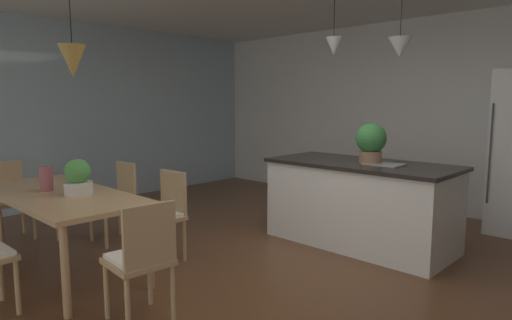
{
  "coord_description": "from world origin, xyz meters",
  "views": [
    {
      "loc": [
        2.4,
        -2.89,
        1.54
      ],
      "look_at": [
        -0.91,
        0.57,
        0.9
      ],
      "focal_mm": 30.71,
      "sensor_mm": 36.0,
      "label": 1
    }
  ],
  "objects_px": {
    "chair_window_end": "(9,198)",
    "chair_kitchen_end": "(142,257)",
    "vase_on_dining_table": "(46,179)",
    "potted_plant_on_island": "(371,142)",
    "potted_plant_on_table": "(78,178)",
    "dining_table": "(59,200)",
    "chair_far_left": "(116,199)",
    "kitchen_island": "(360,202)",
    "chair_far_right": "(163,213)"
  },
  "relations": [
    {
      "from": "kitchen_island",
      "to": "chair_far_left",
      "type": "bearing_deg",
      "value": -138.83
    },
    {
      "from": "chair_far_right",
      "to": "potted_plant_on_table",
      "type": "bearing_deg",
      "value": -107.71
    },
    {
      "from": "chair_window_end",
      "to": "dining_table",
      "type": "bearing_deg",
      "value": 0.05
    },
    {
      "from": "dining_table",
      "to": "potted_plant_on_island",
      "type": "xyz_separation_m",
      "value": [
        1.67,
        2.56,
        0.46
      ]
    },
    {
      "from": "chair_far_right",
      "to": "chair_window_end",
      "type": "bearing_deg",
      "value": -156.31
    },
    {
      "from": "kitchen_island",
      "to": "vase_on_dining_table",
      "type": "xyz_separation_m",
      "value": [
        -1.71,
        -2.6,
        0.38
      ]
    },
    {
      "from": "kitchen_island",
      "to": "potted_plant_on_island",
      "type": "distance_m",
      "value": 0.67
    },
    {
      "from": "chair_window_end",
      "to": "chair_kitchen_end",
      "type": "distance_m",
      "value": 2.74
    },
    {
      "from": "potted_plant_on_island",
      "to": "chair_far_left",
      "type": "bearing_deg",
      "value": -140.29
    },
    {
      "from": "chair_window_end",
      "to": "chair_far_left",
      "type": "distance_m",
      "value": 1.22
    },
    {
      "from": "dining_table",
      "to": "chair_kitchen_end",
      "type": "bearing_deg",
      "value": -0.17
    },
    {
      "from": "potted_plant_on_table",
      "to": "chair_kitchen_end",
      "type": "bearing_deg",
      "value": -4.54
    },
    {
      "from": "chair_far_right",
      "to": "dining_table",
      "type": "bearing_deg",
      "value": -119.37
    },
    {
      "from": "chair_far_left",
      "to": "chair_kitchen_end",
      "type": "relative_size",
      "value": 1.0
    },
    {
      "from": "chair_far_right",
      "to": "chair_window_end",
      "type": "relative_size",
      "value": 1.0
    },
    {
      "from": "dining_table",
      "to": "kitchen_island",
      "type": "distance_m",
      "value": 3.0
    },
    {
      "from": "potted_plant_on_table",
      "to": "vase_on_dining_table",
      "type": "height_order",
      "value": "potted_plant_on_table"
    },
    {
      "from": "chair_window_end",
      "to": "kitchen_island",
      "type": "height_order",
      "value": "kitchen_island"
    },
    {
      "from": "chair_far_right",
      "to": "potted_plant_on_island",
      "type": "height_order",
      "value": "potted_plant_on_island"
    },
    {
      "from": "chair_kitchen_end",
      "to": "potted_plant_on_island",
      "type": "height_order",
      "value": "potted_plant_on_island"
    },
    {
      "from": "potted_plant_on_island",
      "to": "chair_far_right",
      "type": "bearing_deg",
      "value": -124.74
    },
    {
      "from": "chair_far_right",
      "to": "chair_kitchen_end",
      "type": "height_order",
      "value": "same"
    },
    {
      "from": "potted_plant_on_table",
      "to": "vase_on_dining_table",
      "type": "bearing_deg",
      "value": -160.02
    },
    {
      "from": "chair_window_end",
      "to": "vase_on_dining_table",
      "type": "distance_m",
      "value": 1.28
    },
    {
      "from": "vase_on_dining_table",
      "to": "potted_plant_on_table",
      "type": "bearing_deg",
      "value": 19.98
    },
    {
      "from": "vase_on_dining_table",
      "to": "dining_table",
      "type": "bearing_deg",
      "value": 17.66
    },
    {
      "from": "dining_table",
      "to": "potted_plant_on_table",
      "type": "distance_m",
      "value": 0.32
    },
    {
      "from": "chair_kitchen_end",
      "to": "kitchen_island",
      "type": "bearing_deg",
      "value": 85.7
    },
    {
      "from": "chair_window_end",
      "to": "potted_plant_on_island",
      "type": "xyz_separation_m",
      "value": [
        3.04,
        2.56,
        0.65
      ]
    },
    {
      "from": "dining_table",
      "to": "chair_kitchen_end",
      "type": "relative_size",
      "value": 2.3
    },
    {
      "from": "dining_table",
      "to": "chair_kitchen_end",
      "type": "xyz_separation_m",
      "value": [
        1.37,
        -0.0,
        -0.19
      ]
    },
    {
      "from": "chair_kitchen_end",
      "to": "potted_plant_on_table",
      "type": "xyz_separation_m",
      "value": [
        -1.15,
        0.09,
        0.41
      ]
    },
    {
      "from": "chair_window_end",
      "to": "potted_plant_on_table",
      "type": "height_order",
      "value": "potted_plant_on_table"
    },
    {
      "from": "chair_far_right",
      "to": "chair_kitchen_end",
      "type": "bearing_deg",
      "value": -41.01
    },
    {
      "from": "chair_far_right",
      "to": "potted_plant_on_island",
      "type": "bearing_deg",
      "value": 55.26
    },
    {
      "from": "chair_far_left",
      "to": "chair_kitchen_end",
      "type": "distance_m",
      "value": 1.99
    },
    {
      "from": "kitchen_island",
      "to": "potted_plant_on_table",
      "type": "xyz_separation_m",
      "value": [
        -1.34,
        -2.47,
        0.42
      ]
    },
    {
      "from": "dining_table",
      "to": "vase_on_dining_table",
      "type": "relative_size",
      "value": 8.98
    },
    {
      "from": "dining_table",
      "to": "chair_far_right",
      "type": "xyz_separation_m",
      "value": [
        0.45,
        0.8,
        -0.19
      ]
    },
    {
      "from": "chair_window_end",
      "to": "chair_far_left",
      "type": "height_order",
      "value": "same"
    },
    {
      "from": "chair_far_left",
      "to": "potted_plant_on_island",
      "type": "bearing_deg",
      "value": 39.71
    },
    {
      "from": "dining_table",
      "to": "chair_window_end",
      "type": "height_order",
      "value": "chair_window_end"
    },
    {
      "from": "kitchen_island",
      "to": "potted_plant_on_island",
      "type": "bearing_deg",
      "value": 0.0
    },
    {
      "from": "dining_table",
      "to": "potted_plant_on_island",
      "type": "relative_size",
      "value": 4.77
    },
    {
      "from": "chair_kitchen_end",
      "to": "kitchen_island",
      "type": "xyz_separation_m",
      "value": [
        0.19,
        2.56,
        -0.01
      ]
    },
    {
      "from": "potted_plant_on_island",
      "to": "potted_plant_on_table",
      "type": "xyz_separation_m",
      "value": [
        -1.45,
        -2.47,
        -0.24
      ]
    },
    {
      "from": "chair_far_left",
      "to": "potted_plant_on_island",
      "type": "relative_size",
      "value": 2.07
    },
    {
      "from": "chair_far_right",
      "to": "kitchen_island",
      "type": "height_order",
      "value": "kitchen_island"
    },
    {
      "from": "chair_kitchen_end",
      "to": "potted_plant_on_island",
      "type": "xyz_separation_m",
      "value": [
        0.3,
        2.56,
        0.65
      ]
    },
    {
      "from": "chair_kitchen_end",
      "to": "potted_plant_on_table",
      "type": "distance_m",
      "value": 1.22
    }
  ]
}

